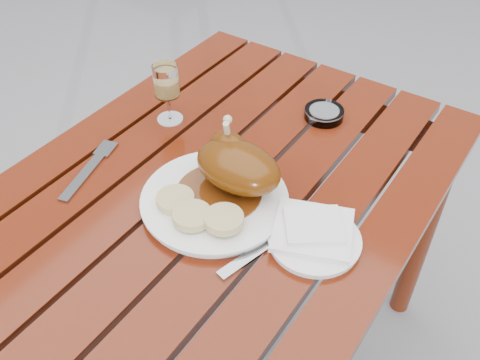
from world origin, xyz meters
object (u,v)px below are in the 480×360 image
object	(u,v)px
table	(212,304)
wine_glass	(167,94)
side_plate	(314,240)
ashtray	(324,114)
dinner_plate	(215,201)

from	to	relation	value
table	wine_glass	xyz separation A→B (m)	(-0.23, 0.16, 0.45)
wine_glass	side_plate	size ratio (longest dim) A/B	0.83
side_plate	table	bearing A→B (deg)	-176.70
table	ashtray	size ratio (longest dim) A/B	12.77
table	dinner_plate	size ratio (longest dim) A/B	4.09
dinner_plate	wine_glass	xyz separation A→B (m)	(-0.26, 0.17, 0.06)
table	wine_glass	size ratio (longest dim) A/B	8.30
wine_glass	ashtray	size ratio (longest dim) A/B	1.54
wine_glass	side_plate	bearing A→B (deg)	-17.69
dinner_plate	ashtray	world-z (taller)	ashtray
ashtray	wine_glass	bearing A→B (deg)	-144.55
dinner_plate	wine_glass	world-z (taller)	wine_glass
table	ashtray	distance (m)	0.55
wine_glass	ashtray	bearing A→B (deg)	35.45
wine_glass	table	bearing A→B (deg)	-35.70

